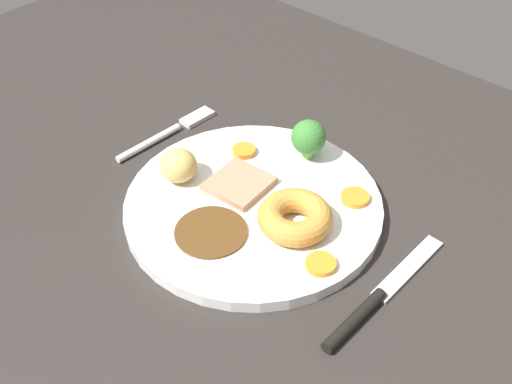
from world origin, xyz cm
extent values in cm
cube|color=#2B2623|center=(0.00, 0.00, 1.80)|extent=(120.00, 84.00, 3.60)
cylinder|color=white|center=(3.36, 0.44, 4.30)|extent=(28.05, 28.05, 1.40)
cylinder|color=#563819|center=(3.44, -6.52, 5.15)|extent=(7.55, 7.55, 0.30)
cube|color=tan|center=(0.58, 0.73, 5.40)|extent=(6.59, 6.81, 0.80)
torus|color=#C68938|center=(9.16, 0.22, 6.32)|extent=(7.77, 7.77, 2.64)
ellipsoid|color=#D8B260|center=(-5.38, -2.79, 6.85)|extent=(6.00, 5.98, 3.71)
cylinder|color=orange|center=(11.39, 7.57, 5.30)|extent=(3.11, 3.11, 0.60)
cylinder|color=orange|center=(-3.14, 5.47, 5.34)|extent=(2.77, 2.77, 0.67)
cylinder|color=orange|center=(14.56, -2.57, 5.31)|extent=(3.05, 3.05, 0.61)
cylinder|color=#8CB766|center=(2.83, 9.99, 5.71)|extent=(1.30, 1.30, 1.42)
sphere|color=#387A33|center=(2.83, 9.99, 7.84)|extent=(4.07, 4.07, 4.07)
cylinder|color=silver|center=(-14.07, -0.32, 4.05)|extent=(1.25, 9.53, 0.90)
cube|color=silver|center=(-13.76, 7.92, 3.90)|extent=(2.16, 4.57, 0.60)
cylinder|color=black|center=(20.49, -5.02, 4.20)|extent=(1.28, 8.51, 1.20)
cube|color=silver|center=(20.58, 3.98, 3.80)|extent=(1.80, 10.52, 0.40)
camera|label=1|loc=(37.62, -37.29, 51.10)|focal=44.39mm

